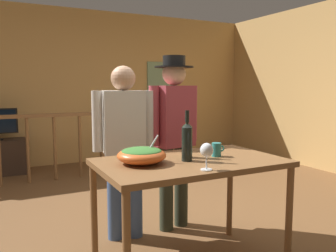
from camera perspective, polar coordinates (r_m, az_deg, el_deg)
The scene contains 13 objects.
ground_plane at distance 3.55m, azimuth 0.96°, elevation -15.63°, with size 8.34×8.34×0.00m, color brown.
back_wall at distance 6.31m, azimuth -12.84°, elevation 6.27°, with size 6.34×0.10×2.64m, color tan.
side_wall_right at distance 6.09m, azimuth 23.83°, elevation 5.86°, with size 0.10×4.81×2.64m, color tan.
framed_picture at distance 6.74m, azimuth -0.93°, elevation 8.07°, with size 0.63×0.03×0.56m, color gray.
stair_railing at distance 5.14m, azimuth -21.63°, elevation -2.12°, with size 2.94×0.10×1.01m.
serving_table at distance 2.52m, azimuth 3.73°, elevation -7.46°, with size 1.32×0.78×0.82m.
salad_bowl at distance 2.37m, azimuth -4.35°, elevation -4.70°, with size 0.34×0.34×0.19m.
wine_glass at distance 2.19m, azimuth 6.36°, elevation -4.15°, with size 0.08×0.08×0.17m.
wine_bottle_green at distance 2.56m, azimuth 3.15°, elevation -2.17°, with size 0.07×0.07×0.33m.
wine_bottle_dark at distance 2.44m, azimuth 3.13°, elevation -2.44°, with size 0.08×0.08×0.36m.
mug_teal at distance 2.63m, azimuth 7.99°, elevation -3.86°, with size 0.11×0.07×0.10m.
person_standing_left at distance 3.03m, azimuth -7.22°, elevation -2.31°, with size 0.53×0.28×1.52m.
person_standing_right at distance 3.22m, azimuth 0.98°, elevation -0.43°, with size 0.54×0.36×1.62m.
Camera 1 is at (-1.54, -2.91, 1.35)m, focal length 37.15 mm.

